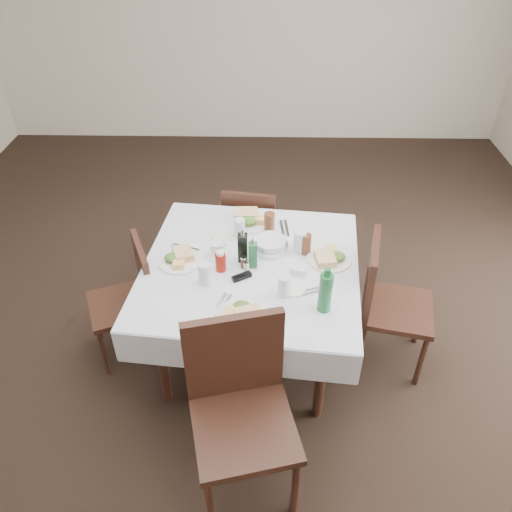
# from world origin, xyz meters

# --- Properties ---
(ground_plane) EXTENTS (7.00, 7.00, 0.00)m
(ground_plane) POSITION_xyz_m (0.00, 0.00, 0.00)
(ground_plane) COLOR black
(room_shell) EXTENTS (6.04, 7.04, 2.80)m
(room_shell) POSITION_xyz_m (0.00, 0.00, 1.71)
(room_shell) COLOR beige
(room_shell) RESTS_ON ground
(dining_table) EXTENTS (1.43, 1.43, 0.76)m
(dining_table) POSITION_xyz_m (0.09, -0.07, 0.68)
(dining_table) COLOR #32160C
(dining_table) RESTS_ON ground
(chair_north) EXTENTS (0.45, 0.45, 0.84)m
(chair_north) POSITION_xyz_m (0.07, 0.75, 0.48)
(chair_north) COLOR #32160C
(chair_north) RESTS_ON ground
(chair_south) EXTENTS (0.60, 0.60, 1.04)m
(chair_south) POSITION_xyz_m (0.06, -0.93, 0.59)
(chair_south) COLOR #32160C
(chair_south) RESTS_ON ground
(chair_east) EXTENTS (0.52, 0.52, 0.93)m
(chair_east) POSITION_xyz_m (0.94, -0.09, 0.53)
(chair_east) COLOR #32160C
(chair_east) RESTS_ON ground
(chair_west) EXTENTS (0.52, 0.52, 0.84)m
(chair_west) POSITION_xyz_m (-0.69, -0.04, 0.48)
(chair_west) COLOR #32160C
(chair_west) RESTS_ON ground
(meal_north) EXTENTS (0.30, 0.30, 0.07)m
(meal_north) POSITION_xyz_m (0.07, 0.40, 0.79)
(meal_north) COLOR white
(meal_north) RESTS_ON dining_table
(meal_south) EXTENTS (0.27, 0.27, 0.06)m
(meal_south) POSITION_xyz_m (0.06, -0.52, 0.79)
(meal_south) COLOR white
(meal_south) RESTS_ON dining_table
(meal_east) EXTENTS (0.28, 0.28, 0.06)m
(meal_east) POSITION_xyz_m (0.57, -0.02, 0.79)
(meal_east) COLOR white
(meal_east) RESTS_ON dining_table
(meal_west) EXTENTS (0.26, 0.26, 0.06)m
(meal_west) POSITION_xyz_m (-0.34, -0.05, 0.78)
(meal_west) COLOR white
(meal_west) RESTS_ON dining_table
(side_plate_a) EXTENTS (0.16, 0.16, 0.01)m
(side_plate_a) POSITION_xyz_m (-0.11, 0.24, 0.77)
(side_plate_a) COLOR white
(side_plate_a) RESTS_ON dining_table
(side_plate_b) EXTENTS (0.14, 0.14, 0.01)m
(side_plate_b) POSITION_xyz_m (0.34, -0.30, 0.77)
(side_plate_b) COLOR white
(side_plate_b) RESTS_ON dining_table
(water_n) EXTENTS (0.07, 0.07, 0.13)m
(water_n) POSITION_xyz_m (0.01, 0.22, 0.83)
(water_n) COLOR silver
(water_n) RESTS_ON dining_table
(water_s) EXTENTS (0.07, 0.07, 0.13)m
(water_s) POSITION_xyz_m (0.29, -0.34, 0.83)
(water_s) COLOR silver
(water_s) RESTS_ON dining_table
(water_e) EXTENTS (0.08, 0.08, 0.15)m
(water_e) POSITION_xyz_m (0.40, 0.07, 0.84)
(water_e) COLOR silver
(water_e) RESTS_ON dining_table
(water_w) EXTENTS (0.07, 0.07, 0.14)m
(water_w) POSITION_xyz_m (-0.17, -0.24, 0.83)
(water_w) COLOR silver
(water_w) RESTS_ON dining_table
(iced_tea_a) EXTENTS (0.07, 0.07, 0.15)m
(iced_tea_a) POSITION_xyz_m (0.21, 0.28, 0.83)
(iced_tea_a) COLOR brown
(iced_tea_a) RESTS_ON dining_table
(iced_tea_b) EXTENTS (0.06, 0.06, 0.14)m
(iced_tea_b) POSITION_xyz_m (0.43, 0.06, 0.83)
(iced_tea_b) COLOR brown
(iced_tea_b) RESTS_ON dining_table
(bread_basket) EXTENTS (0.23, 0.23, 0.07)m
(bread_basket) POSITION_xyz_m (0.21, 0.09, 0.80)
(bread_basket) COLOR silver
(bread_basket) RESTS_ON dining_table
(oil_cruet_dark) EXTENTS (0.06, 0.06, 0.24)m
(oil_cruet_dark) POSITION_xyz_m (0.04, -0.03, 0.86)
(oil_cruet_dark) COLOR black
(oil_cruet_dark) RESTS_ON dining_table
(oil_cruet_green) EXTENTS (0.05, 0.05, 0.21)m
(oil_cruet_green) POSITION_xyz_m (0.11, -0.08, 0.85)
(oil_cruet_green) COLOR #206933
(oil_cruet_green) RESTS_ON dining_table
(ketchup_bottle) EXTENTS (0.06, 0.06, 0.14)m
(ketchup_bottle) POSITION_xyz_m (-0.08, -0.12, 0.83)
(ketchup_bottle) COLOR maroon
(ketchup_bottle) RESTS_ON dining_table
(salt_shaker) EXTENTS (0.03, 0.03, 0.07)m
(salt_shaker) POSITION_xyz_m (0.07, -0.14, 0.80)
(salt_shaker) COLOR white
(salt_shaker) RESTS_ON dining_table
(pepper_shaker) EXTENTS (0.04, 0.04, 0.08)m
(pepper_shaker) POSITION_xyz_m (0.05, -0.10, 0.80)
(pepper_shaker) COLOR #432E1C
(pepper_shaker) RESTS_ON dining_table
(coffee_mug) EXTENTS (0.13, 0.13, 0.09)m
(coffee_mug) POSITION_xyz_m (-0.12, 0.02, 0.80)
(coffee_mug) COLOR white
(coffee_mug) RESTS_ON dining_table
(sunglasses) EXTENTS (0.12, 0.09, 0.03)m
(sunglasses) POSITION_xyz_m (0.04, -0.20, 0.77)
(sunglasses) COLOR black
(sunglasses) RESTS_ON dining_table
(green_bottle) EXTENTS (0.07, 0.07, 0.28)m
(green_bottle) POSITION_xyz_m (0.50, -0.45, 0.89)
(green_bottle) COLOR #206933
(green_bottle) RESTS_ON dining_table
(sugar_caddy) EXTENTS (0.10, 0.08, 0.05)m
(sugar_caddy) POSITION_xyz_m (0.38, -0.15, 0.79)
(sugar_caddy) COLOR white
(sugar_caddy) RESTS_ON dining_table
(cutlery_n) EXTENTS (0.06, 0.20, 0.01)m
(cutlery_n) POSITION_xyz_m (0.31, 0.32, 0.77)
(cutlery_n) COLOR silver
(cutlery_n) RESTS_ON dining_table
(cutlery_s) EXTENTS (0.11, 0.21, 0.01)m
(cutlery_s) POSITION_xyz_m (-0.06, -0.44, 0.77)
(cutlery_s) COLOR silver
(cutlery_s) RESTS_ON dining_table
(cutlery_e) EXTENTS (0.19, 0.11, 0.01)m
(cutlery_e) POSITION_xyz_m (0.47, -0.31, 0.77)
(cutlery_e) COLOR silver
(cutlery_e) RESTS_ON dining_table
(cutlery_w) EXTENTS (0.19, 0.10, 0.01)m
(cutlery_w) POSITION_xyz_m (-0.33, 0.08, 0.77)
(cutlery_w) COLOR silver
(cutlery_w) RESTS_ON dining_table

